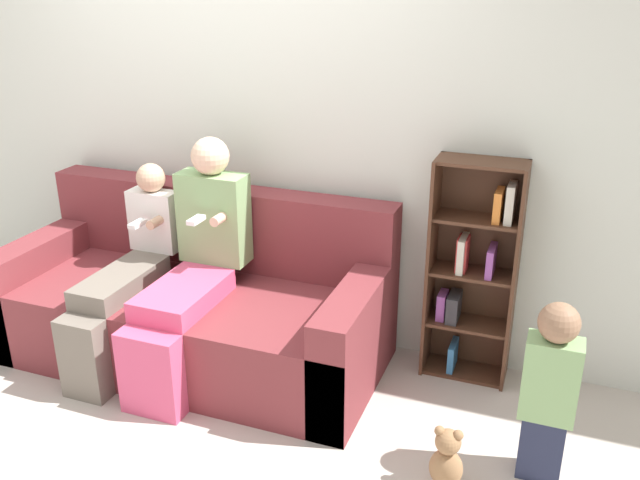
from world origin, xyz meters
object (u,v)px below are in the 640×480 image
Objects in this scene: couch at (195,306)px; bookshelf at (473,270)px; adult_seated at (193,262)px; child_seated at (125,273)px; toddler_standing at (549,389)px; teddy_bear at (446,460)px.

bookshelf is (1.48, 0.37, 0.30)m from couch.
adult_seated is 1.18× the size of child_seated.
adult_seated reaches higher than bookshelf.
toddler_standing is 0.70× the size of bookshelf.
couch is at bearing 159.50° from teddy_bear.
adult_seated is 1.87m from toddler_standing.
couch is 1.67m from teddy_bear.
couch is 2.01× the size of child_seated.
adult_seated is (0.09, -0.12, 0.33)m from couch.
child_seated is 0.88× the size of bookshelf.
child_seated is at bearing -150.44° from couch.
bookshelf is (1.39, 0.49, -0.03)m from adult_seated.
toddler_standing is at bearing -58.52° from bookshelf.
adult_seated is 1.04× the size of bookshelf.
bookshelf reaches higher than toddler_standing.
toddler_standing is 0.53m from teddy_bear.
teddy_bear is (-0.37, -0.22, -0.30)m from toddler_standing.
adult_seated is 1.62m from teddy_bear.
couch is 2.56× the size of toddler_standing.
adult_seated is 1.50× the size of toddler_standing.
toddler_standing is 0.87m from bookshelf.
toddler_standing is (1.84, -0.24, -0.20)m from adult_seated.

